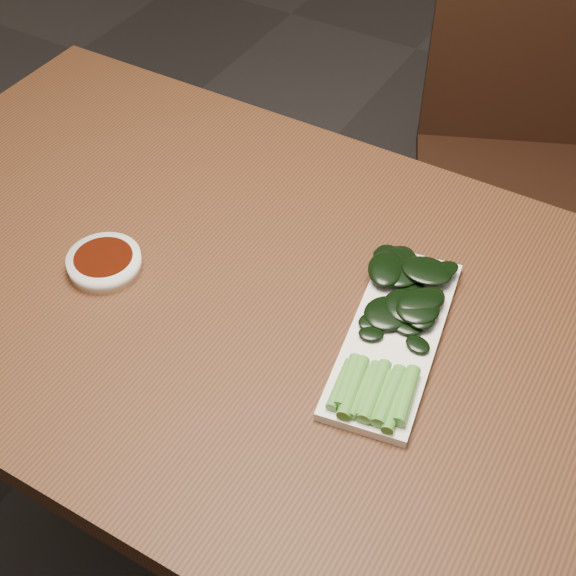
{
  "coord_description": "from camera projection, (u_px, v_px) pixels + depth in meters",
  "views": [
    {
      "loc": [
        0.43,
        -0.66,
        1.58
      ],
      "look_at": [
        0.03,
        0.02,
        0.76
      ],
      "focal_mm": 50.0,
      "sensor_mm": 36.0,
      "label": 1
    }
  ],
  "objects": [
    {
      "name": "gai_lan",
      "position": [
        396.0,
        317.0,
        1.08
      ],
      "size": [
        0.18,
        0.33,
        0.02
      ],
      "color": "#4F9A35",
      "rests_on": "serving_plate"
    },
    {
      "name": "chair_far",
      "position": [
        515.0,
        154.0,
        1.81
      ],
      "size": [
        0.57,
        0.57,
        0.89
      ],
      "rotation": [
        0.0,
        0.0,
        0.41
      ],
      "color": "black",
      "rests_on": "ground"
    },
    {
      "name": "sauce_bowl",
      "position": [
        104.0,
        262.0,
        1.17
      ],
      "size": [
        0.11,
        0.11,
        0.03
      ],
      "color": "white",
      "rests_on": "table"
    },
    {
      "name": "serving_plate",
      "position": [
        394.0,
        337.0,
        1.08
      ],
      "size": [
        0.17,
        0.34,
        0.01
      ],
      "rotation": [
        0.0,
        0.0,
        0.17
      ],
      "color": "white",
      "rests_on": "table"
    },
    {
      "name": "table",
      "position": [
        265.0,
        327.0,
        1.2
      ],
      "size": [
        1.4,
        0.8,
        0.75
      ],
      "color": "#442513",
      "rests_on": "ground"
    },
    {
      "name": "ground",
      "position": [
        272.0,
        538.0,
        1.69
      ],
      "size": [
        6.0,
        6.0,
        0.0
      ],
      "primitive_type": "plane",
      "color": "#2D2A2A",
      "rests_on": "ground"
    }
  ]
}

